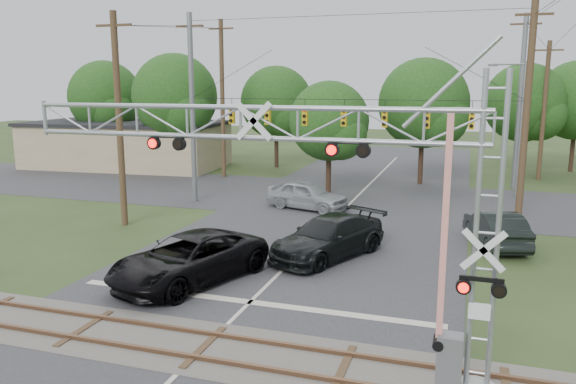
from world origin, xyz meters
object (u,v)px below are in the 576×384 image
(traffic_signal_span, at_px, (360,113))
(pickup_black, at_px, (189,259))
(crossing_gantry, at_px, (330,191))
(commercial_building, at_px, (127,144))
(streetlight, at_px, (518,123))
(sedan_silver, at_px, (307,195))
(car_dark, at_px, (328,237))

(traffic_signal_span, xyz_separation_m, pickup_black, (-3.82, -13.25, -4.81))
(crossing_gantry, distance_m, commercial_building, 39.83)
(crossing_gantry, xyz_separation_m, streetlight, (6.05, 25.71, 0.07))
(crossing_gantry, bearing_deg, sedan_silver, 107.49)
(traffic_signal_span, height_order, car_dark, traffic_signal_span)
(pickup_black, relative_size, car_dark, 1.07)
(car_dark, bearing_deg, sedan_silver, 136.37)
(car_dark, bearing_deg, crossing_gantry, -51.30)
(crossing_gantry, height_order, pickup_black, crossing_gantry)
(sedan_silver, distance_m, commercial_building, 23.27)
(traffic_signal_span, height_order, sedan_silver, traffic_signal_span)
(car_dark, bearing_deg, streetlight, 87.18)
(traffic_signal_span, xyz_separation_m, car_dark, (0.41, -8.67, -4.83))
(pickup_black, xyz_separation_m, commercial_building, (-19.26, 25.04, 1.11))
(traffic_signal_span, relative_size, commercial_building, 1.09)
(streetlight, bearing_deg, crossing_gantry, -103.25)
(pickup_black, bearing_deg, crossing_gantry, -18.01)
(streetlight, bearing_deg, traffic_signal_span, -140.27)
(commercial_building, bearing_deg, crossing_gantry, -53.82)
(sedan_silver, bearing_deg, pickup_black, -168.58)
(pickup_black, height_order, commercial_building, commercial_building)
(pickup_black, height_order, car_dark, pickup_black)
(crossing_gantry, bearing_deg, car_dark, 103.77)
(traffic_signal_span, height_order, pickup_black, traffic_signal_span)
(car_dark, bearing_deg, commercial_building, 163.88)
(streetlight, bearing_deg, pickup_black, -121.58)
(commercial_building, bearing_deg, sedan_silver, -34.76)
(pickup_black, bearing_deg, sedan_silver, 106.29)
(car_dark, distance_m, sedan_silver, 9.38)
(crossing_gantry, xyz_separation_m, car_dark, (-2.37, 9.69, -3.93))
(commercial_building, height_order, streetlight, streetlight)
(commercial_building, distance_m, streetlight, 32.36)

